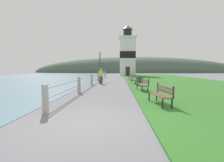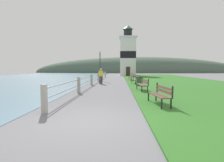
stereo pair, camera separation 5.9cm
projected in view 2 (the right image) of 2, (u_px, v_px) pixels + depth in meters
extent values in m
plane|color=slate|center=(87.00, 122.00, 5.25)|extent=(160.00, 160.00, 0.00)
cube|color=#2D6623|center=(176.00, 82.00, 21.11)|extent=(12.00, 48.78, 0.06)
cube|color=#A8A399|center=(44.00, 99.00, 6.28)|extent=(0.18, 0.18, 1.05)
cube|color=#A8A399|center=(79.00, 85.00, 11.59)|extent=(0.18, 0.18, 1.05)
cube|color=#A8A399|center=(92.00, 80.00, 16.90)|extent=(0.18, 0.18, 1.05)
cube|color=#A8A399|center=(98.00, 77.00, 22.21)|extent=(0.18, 0.18, 1.05)
cube|color=#A8A399|center=(102.00, 75.00, 27.52)|extent=(0.18, 0.18, 1.05)
cube|color=#A8A399|center=(105.00, 74.00, 32.83)|extent=(0.18, 0.18, 1.05)
cylinder|color=#B2B2B7|center=(95.00, 75.00, 19.53)|extent=(0.06, 26.64, 0.06)
cylinder|color=#B2B2B7|center=(95.00, 78.00, 19.56)|extent=(0.06, 26.64, 0.06)
cube|color=brown|center=(155.00, 95.00, 7.53)|extent=(0.33, 1.79, 0.04)
cube|color=brown|center=(159.00, 95.00, 7.54)|extent=(0.33, 1.79, 0.04)
cube|color=brown|center=(162.00, 95.00, 7.55)|extent=(0.33, 1.79, 0.04)
cube|color=brown|center=(164.00, 88.00, 7.54)|extent=(0.28, 1.79, 0.11)
cube|color=brown|center=(164.00, 91.00, 7.55)|extent=(0.28, 1.79, 0.11)
cube|color=black|center=(162.00, 105.00, 6.68)|extent=(0.06, 0.06, 0.45)
cube|color=black|center=(148.00, 97.00, 8.41)|extent=(0.06, 0.06, 0.45)
cube|color=black|center=(171.00, 105.00, 6.71)|extent=(0.06, 0.06, 0.45)
cube|color=black|center=(156.00, 97.00, 8.44)|extent=(0.06, 0.06, 0.45)
cube|color=black|center=(172.00, 93.00, 6.68)|extent=(0.06, 0.06, 0.49)
cube|color=black|center=(157.00, 88.00, 8.41)|extent=(0.06, 0.06, 0.49)
cube|color=brown|center=(140.00, 85.00, 12.34)|extent=(0.26, 1.93, 0.04)
cube|color=brown|center=(142.00, 85.00, 12.35)|extent=(0.26, 1.93, 0.04)
cube|color=brown|center=(144.00, 85.00, 12.35)|extent=(0.26, 1.93, 0.04)
cube|color=brown|center=(145.00, 80.00, 12.33)|extent=(0.20, 1.92, 0.11)
cube|color=brown|center=(145.00, 82.00, 12.34)|extent=(0.20, 1.92, 0.11)
cube|color=black|center=(142.00, 90.00, 11.42)|extent=(0.05, 0.05, 0.45)
cube|color=black|center=(137.00, 87.00, 13.29)|extent=(0.05, 0.05, 0.45)
cube|color=black|center=(147.00, 90.00, 11.43)|extent=(0.05, 0.05, 0.45)
cube|color=black|center=(142.00, 87.00, 13.30)|extent=(0.05, 0.05, 0.45)
cube|color=black|center=(148.00, 83.00, 11.40)|extent=(0.05, 0.05, 0.49)
cube|color=black|center=(142.00, 81.00, 13.27)|extent=(0.05, 0.05, 0.49)
cube|color=brown|center=(134.00, 80.00, 17.71)|extent=(0.33, 1.96, 0.04)
cube|color=brown|center=(135.00, 80.00, 17.72)|extent=(0.33, 1.96, 0.04)
cube|color=brown|center=(137.00, 80.00, 17.73)|extent=(0.33, 1.96, 0.04)
cube|color=brown|center=(138.00, 77.00, 17.72)|extent=(0.27, 1.96, 0.11)
cube|color=brown|center=(138.00, 78.00, 17.73)|extent=(0.27, 1.96, 0.11)
cube|color=black|center=(135.00, 83.00, 16.78)|extent=(0.06, 0.06, 0.45)
cube|color=black|center=(132.00, 81.00, 18.68)|extent=(0.06, 0.06, 0.45)
cube|color=black|center=(139.00, 83.00, 16.80)|extent=(0.06, 0.06, 0.45)
cube|color=black|center=(135.00, 81.00, 18.70)|extent=(0.06, 0.06, 0.45)
cube|color=black|center=(140.00, 78.00, 16.77)|extent=(0.06, 0.06, 0.49)
cube|color=black|center=(136.00, 77.00, 18.67)|extent=(0.06, 0.06, 0.49)
cube|color=brown|center=(130.00, 77.00, 23.14)|extent=(0.23, 1.92, 0.04)
cube|color=brown|center=(131.00, 77.00, 23.15)|extent=(0.23, 1.92, 0.04)
cube|color=brown|center=(132.00, 77.00, 23.15)|extent=(0.23, 1.92, 0.04)
cube|color=brown|center=(133.00, 75.00, 23.13)|extent=(0.17, 1.91, 0.11)
cube|color=brown|center=(133.00, 76.00, 23.14)|extent=(0.17, 1.91, 0.11)
cube|color=black|center=(131.00, 79.00, 22.23)|extent=(0.05, 0.05, 0.45)
cube|color=black|center=(129.00, 79.00, 24.09)|extent=(0.05, 0.05, 0.45)
cube|color=black|center=(133.00, 79.00, 22.24)|extent=(0.05, 0.05, 0.45)
cube|color=black|center=(132.00, 79.00, 24.10)|extent=(0.05, 0.05, 0.45)
cube|color=black|center=(134.00, 76.00, 22.20)|extent=(0.05, 0.05, 0.49)
cube|color=black|center=(132.00, 75.00, 24.06)|extent=(0.05, 0.05, 0.49)
cube|color=white|center=(128.00, 57.00, 39.11)|extent=(3.37, 3.37, 8.35)
cube|color=black|center=(128.00, 55.00, 39.08)|extent=(3.41, 3.41, 1.50)
cube|color=white|center=(128.00, 38.00, 38.81)|extent=(3.88, 3.88, 0.25)
cylinder|color=black|center=(128.00, 33.00, 38.74)|extent=(1.85, 1.85, 1.67)
cone|color=#23703D|center=(128.00, 27.00, 38.64)|extent=(2.32, 2.32, 0.92)
cube|color=#332823|center=(128.00, 71.00, 37.64)|extent=(0.90, 0.06, 2.00)
cylinder|color=#28282D|center=(100.00, 80.00, 18.27)|extent=(0.15, 0.15, 0.81)
cylinder|color=#28282D|center=(102.00, 80.00, 18.24)|extent=(0.15, 0.15, 0.81)
cube|color=yellow|center=(101.00, 73.00, 18.20)|extent=(0.42, 0.26, 0.60)
sphere|color=tan|center=(101.00, 69.00, 18.17)|extent=(0.22, 0.22, 0.22)
cylinder|color=#2D5138|center=(139.00, 82.00, 15.79)|extent=(0.50, 0.50, 0.80)
cylinder|color=black|center=(139.00, 77.00, 15.76)|extent=(0.54, 0.54, 0.04)
cylinder|color=#333338|center=(100.00, 67.00, 22.89)|extent=(0.12, 0.12, 3.60)
sphere|color=white|center=(100.00, 52.00, 22.75)|extent=(0.36, 0.36, 0.36)
ellipsoid|color=#475B4C|center=(138.00, 73.00, 67.20)|extent=(80.00, 16.00, 12.00)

